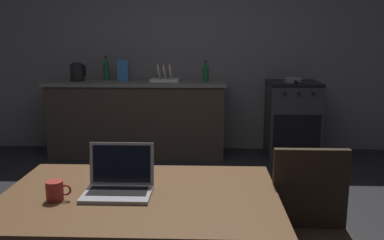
{
  "coord_description": "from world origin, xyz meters",
  "views": [
    {
      "loc": [
        0.25,
        -2.69,
        1.46
      ],
      "look_at": [
        0.13,
        0.67,
        0.78
      ],
      "focal_mm": 39.09,
      "sensor_mm": 36.0,
      "label": 1
    }
  ],
  "objects_px": {
    "chair": "(313,229)",
    "bottle_b": "(106,69)",
    "electric_kettle": "(77,72)",
    "coffee_mug": "(55,191)",
    "frying_pan": "(293,80)",
    "laptop": "(119,184)",
    "bottle": "(206,72)",
    "dining_table": "(140,206)",
    "dish_rack": "(165,77)",
    "stove_oven": "(292,119)",
    "cereal_box": "(123,70)"
  },
  "relations": [
    {
      "from": "electric_kettle",
      "to": "bottle",
      "type": "relative_size",
      "value": 0.88
    },
    {
      "from": "chair",
      "to": "bottle_b",
      "type": "xyz_separation_m",
      "value": [
        -1.78,
        3.18,
        0.53
      ]
    },
    {
      "from": "coffee_mug",
      "to": "cereal_box",
      "type": "xyz_separation_m",
      "value": [
        -0.33,
        3.26,
        0.28
      ]
    },
    {
      "from": "cereal_box",
      "to": "bottle",
      "type": "bearing_deg",
      "value": -3.98
    },
    {
      "from": "cereal_box",
      "to": "dish_rack",
      "type": "relative_size",
      "value": 0.75
    },
    {
      "from": "dining_table",
      "to": "bottle_b",
      "type": "height_order",
      "value": "bottle_b"
    },
    {
      "from": "electric_kettle",
      "to": "frying_pan",
      "type": "relative_size",
      "value": 0.55
    },
    {
      "from": "frying_pan",
      "to": "bottle",
      "type": "bearing_deg",
      "value": -178.88
    },
    {
      "from": "stove_oven",
      "to": "bottle",
      "type": "bearing_deg",
      "value": -177.43
    },
    {
      "from": "dining_table",
      "to": "chair",
      "type": "height_order",
      "value": "chair"
    },
    {
      "from": "stove_oven",
      "to": "bottle_b",
      "type": "xyz_separation_m",
      "value": [
        -2.28,
        0.08,
        0.6
      ]
    },
    {
      "from": "coffee_mug",
      "to": "bottle_b",
      "type": "xyz_separation_m",
      "value": [
        -0.55,
        3.32,
        0.29
      ]
    },
    {
      "from": "laptop",
      "to": "coffee_mug",
      "type": "xyz_separation_m",
      "value": [
        -0.27,
        -0.1,
        -0.0
      ]
    },
    {
      "from": "electric_kettle",
      "to": "coffee_mug",
      "type": "relative_size",
      "value": 1.87
    },
    {
      "from": "cereal_box",
      "to": "electric_kettle",
      "type": "bearing_deg",
      "value": -177.94
    },
    {
      "from": "dining_table",
      "to": "dish_rack",
      "type": "bearing_deg",
      "value": 93.5
    },
    {
      "from": "dining_table",
      "to": "bottle",
      "type": "distance_m",
      "value": 3.14
    },
    {
      "from": "stove_oven",
      "to": "cereal_box",
      "type": "height_order",
      "value": "cereal_box"
    },
    {
      "from": "electric_kettle",
      "to": "bottle",
      "type": "bearing_deg",
      "value": -1.83
    },
    {
      "from": "dining_table",
      "to": "dish_rack",
      "type": "xyz_separation_m",
      "value": [
        -0.19,
        3.15,
        0.31
      ]
    },
    {
      "from": "bottle",
      "to": "coffee_mug",
      "type": "height_order",
      "value": "bottle"
    },
    {
      "from": "cereal_box",
      "to": "bottle_b",
      "type": "distance_m",
      "value": 0.23
    },
    {
      "from": "chair",
      "to": "bottle_b",
      "type": "bearing_deg",
      "value": 132.29
    },
    {
      "from": "bottle_b",
      "to": "bottle",
      "type": "bearing_deg",
      "value": -6.06
    },
    {
      "from": "dining_table",
      "to": "bottle",
      "type": "xyz_separation_m",
      "value": [
        0.3,
        3.1,
        0.38
      ]
    },
    {
      "from": "stove_oven",
      "to": "bottle_b",
      "type": "height_order",
      "value": "bottle_b"
    },
    {
      "from": "chair",
      "to": "laptop",
      "type": "relative_size",
      "value": 2.82
    },
    {
      "from": "laptop",
      "to": "bottle",
      "type": "relative_size",
      "value": 1.27
    },
    {
      "from": "dining_table",
      "to": "dish_rack",
      "type": "distance_m",
      "value": 3.17
    },
    {
      "from": "stove_oven",
      "to": "frying_pan",
      "type": "distance_m",
      "value": 0.48
    },
    {
      "from": "bottle_b",
      "to": "electric_kettle",
      "type": "bearing_deg",
      "value": -166.65
    },
    {
      "from": "laptop",
      "to": "frying_pan",
      "type": "distance_m",
      "value": 3.44
    },
    {
      "from": "laptop",
      "to": "bottle",
      "type": "bearing_deg",
      "value": 71.58
    },
    {
      "from": "chair",
      "to": "bottle",
      "type": "bearing_deg",
      "value": 113.33
    },
    {
      "from": "stove_oven",
      "to": "dining_table",
      "type": "relative_size",
      "value": 0.69
    },
    {
      "from": "frying_pan",
      "to": "stove_oven",
      "type": "bearing_deg",
      "value": 64.35
    },
    {
      "from": "electric_kettle",
      "to": "cereal_box",
      "type": "distance_m",
      "value": 0.56
    },
    {
      "from": "electric_kettle",
      "to": "chair",
      "type": "bearing_deg",
      "value": -55.7
    },
    {
      "from": "frying_pan",
      "to": "dish_rack",
      "type": "relative_size",
      "value": 1.18
    },
    {
      "from": "laptop",
      "to": "dish_rack",
      "type": "distance_m",
      "value": 3.15
    },
    {
      "from": "electric_kettle",
      "to": "bottle",
      "type": "xyz_separation_m",
      "value": [
        1.56,
        -0.05,
        0.01
      ]
    },
    {
      "from": "frying_pan",
      "to": "coffee_mug",
      "type": "xyz_separation_m",
      "value": [
        -1.72,
        -3.21,
        -0.18
      ]
    },
    {
      "from": "dining_table",
      "to": "laptop",
      "type": "xyz_separation_m",
      "value": [
        -0.1,
        0.01,
        0.11
      ]
    },
    {
      "from": "electric_kettle",
      "to": "frying_pan",
      "type": "xyz_separation_m",
      "value": [
        2.61,
        -0.03,
        -0.08
      ]
    },
    {
      "from": "laptop",
      "to": "dish_rack",
      "type": "height_order",
      "value": "dish_rack"
    },
    {
      "from": "dining_table",
      "to": "coffee_mug",
      "type": "height_order",
      "value": "coffee_mug"
    },
    {
      "from": "dining_table",
      "to": "laptop",
      "type": "relative_size",
      "value": 4.14
    },
    {
      "from": "dining_table",
      "to": "bottle",
      "type": "height_order",
      "value": "bottle"
    },
    {
      "from": "frying_pan",
      "to": "cereal_box",
      "type": "height_order",
      "value": "cereal_box"
    },
    {
      "from": "coffee_mug",
      "to": "dish_rack",
      "type": "bearing_deg",
      "value": 86.78
    }
  ]
}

